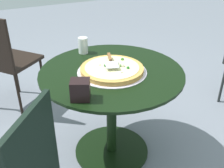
% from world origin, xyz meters
% --- Properties ---
extents(ground_plane, '(10.00, 10.00, 0.00)m').
position_xyz_m(ground_plane, '(0.00, 0.00, 0.00)').
color(ground_plane, slate).
extents(patio_table, '(0.93, 0.93, 0.68)m').
position_xyz_m(patio_table, '(0.00, 0.00, 0.48)').
color(patio_table, black).
rests_on(patio_table, ground).
extents(pizza_on_tray, '(0.44, 0.44, 0.05)m').
position_xyz_m(pizza_on_tray, '(-0.02, 0.01, 0.70)').
color(pizza_on_tray, silver).
rests_on(pizza_on_tray, patio_table).
extents(pizza_server, '(0.21, 0.11, 0.02)m').
position_xyz_m(pizza_server, '(0.02, -0.01, 0.74)').
color(pizza_server, silver).
rests_on(pizza_server, pizza_on_tray).
extents(drinking_cup, '(0.07, 0.07, 0.12)m').
position_xyz_m(drinking_cup, '(0.36, 0.06, 0.74)').
color(drinking_cup, silver).
rests_on(drinking_cup, patio_table).
extents(napkin_dispenser, '(0.12, 0.13, 0.11)m').
position_xyz_m(napkin_dispenser, '(-0.23, 0.30, 0.74)').
color(napkin_dispenser, black).
rests_on(napkin_dispenser, patio_table).
extents(patio_chair_corner, '(0.56, 0.56, 0.90)m').
position_xyz_m(patio_chair_corner, '(0.93, 0.56, 0.53)').
color(patio_chair_corner, black).
rests_on(patio_chair_corner, ground).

